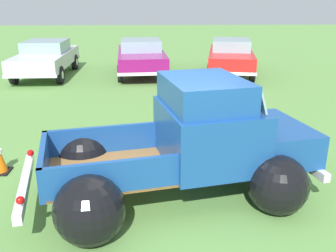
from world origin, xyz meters
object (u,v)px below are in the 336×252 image
at_px(show_car_2, 231,55).
at_px(lane_cone_0, 288,132).
at_px(vintage_pickup_truck, 193,149).
at_px(show_car_1, 141,55).
at_px(show_car_0, 46,57).

height_order(show_car_2, lane_cone_0, show_car_2).
bearing_deg(vintage_pickup_truck, show_car_1, 83.88).
bearing_deg(show_car_1, show_car_0, -90.61).
height_order(vintage_pickup_truck, show_car_0, vintage_pickup_truck).
bearing_deg(vintage_pickup_truck, show_car_2, 62.76).
distance_m(vintage_pickup_truck, lane_cone_0, 3.02).
xyz_separation_m(show_car_0, lane_cone_0, (7.30, -8.06, -0.48)).
bearing_deg(show_car_2, show_car_1, -81.23).
bearing_deg(show_car_0, show_car_1, 93.09).
xyz_separation_m(vintage_pickup_truck, show_car_2, (2.68, 10.11, 0.03)).
xyz_separation_m(show_car_0, show_car_1, (3.89, 0.24, 0.00)).
relative_size(vintage_pickup_truck, show_car_1, 1.03).
xyz_separation_m(vintage_pickup_truck, show_car_0, (-5.01, 9.96, 0.03)).
xyz_separation_m(show_car_0, show_car_2, (7.69, 0.15, -0.00)).
bearing_deg(lane_cone_0, show_car_0, 132.20).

